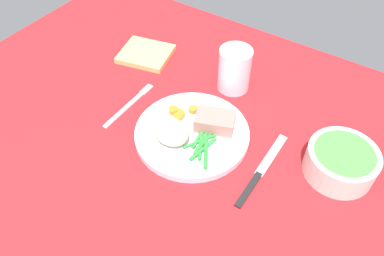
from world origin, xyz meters
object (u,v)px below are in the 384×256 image
meat_portion (215,121)px  salad_bowl (341,161)px  fork (129,105)px  knife (261,171)px  dinner_plate (192,134)px  water_glass (234,72)px  napkin (146,54)px

meat_portion → salad_bowl: size_ratio=0.61×
fork → knife: 33.67cm
fork → salad_bowl: size_ratio=1.23×
meat_portion → fork: meat_portion is taller
dinner_plate → meat_portion: (3.27, 3.82, 2.40)cm
water_glass → salad_bowl: bearing=-20.1°
water_glass → napkin: size_ratio=0.83×
fork → dinner_plate: bearing=2.1°
fork → knife: (33.67, -0.03, -0.00)cm
meat_portion → water_glass: size_ratio=0.79×
fork → napkin: 19.00cm
dinner_plate → knife: 16.45cm
dinner_plate → knife: size_ratio=1.18×
meat_portion → salad_bowl: salad_bowl is taller
dinner_plate → salad_bowl: salad_bowl is taller
meat_portion → fork: bearing=-168.8°
meat_portion → salad_bowl: bearing=9.3°
dinner_plate → water_glass: 19.17cm
meat_portion → knife: meat_portion is taller
knife → salad_bowl: 15.26cm
meat_portion → water_glass: bearing=104.4°
dinner_plate → salad_bowl: bearing=15.5°
knife → napkin: 45.34cm
meat_portion → fork: 21.12cm
dinner_plate → salad_bowl: (28.87, 8.01, 2.46)cm
meat_portion → napkin: size_ratio=0.65×
knife → water_glass: size_ratio=1.96×
napkin → fork: bearing=-64.0°
dinner_plate → fork: 17.25cm
water_glass → knife: bearing=-48.3°
knife → fork: bearing=-177.8°
dinner_plate → knife: (16.44, -0.29, -0.60)cm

